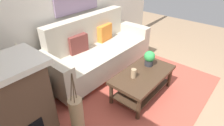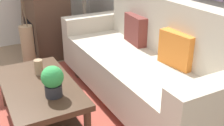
% 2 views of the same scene
% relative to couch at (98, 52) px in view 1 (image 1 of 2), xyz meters
% --- Properties ---
extents(ground_plane, '(8.82, 8.82, 0.00)m').
position_rel_couch_xyz_m(ground_plane, '(-0.02, -1.52, -0.43)').
color(ground_plane, '#9E7F60').
extents(area_rug, '(2.67, 1.90, 0.01)m').
position_rel_couch_xyz_m(area_rug, '(-0.02, -1.02, -0.42)').
color(area_rug, '#B24C3D').
rests_on(area_rug, ground_plane).
extents(couch, '(2.23, 0.84, 1.08)m').
position_rel_couch_xyz_m(couch, '(0.00, 0.00, 0.00)').
color(couch, beige).
rests_on(couch, ground_plane).
extents(throw_pillow_maroon, '(0.37, 0.16, 0.32)m').
position_rel_couch_xyz_m(throw_pillow_maroon, '(-0.35, 0.13, 0.25)').
color(throw_pillow_maroon, brown).
rests_on(throw_pillow_maroon, couch).
extents(throw_pillow_orange, '(0.37, 0.16, 0.32)m').
position_rel_couch_xyz_m(throw_pillow_orange, '(0.35, 0.13, 0.25)').
color(throw_pillow_orange, orange).
rests_on(throw_pillow_orange, couch).
extents(coffee_table, '(1.10, 0.60, 0.43)m').
position_rel_couch_xyz_m(coffee_table, '(-0.06, -1.06, -0.12)').
color(coffee_table, '#422D1E').
rests_on(coffee_table, ground_plane).
extents(tabletop_vase, '(0.08, 0.08, 0.14)m').
position_rel_couch_xyz_m(tabletop_vase, '(-0.25, -1.01, 0.07)').
color(tabletop_vase, tan).
rests_on(tabletop_vase, coffee_table).
extents(potted_plant_tabletop, '(0.18, 0.18, 0.26)m').
position_rel_couch_xyz_m(potted_plant_tabletop, '(0.20, -1.00, 0.14)').
color(potted_plant_tabletop, '#2D2D33').
rests_on(potted_plant_tabletop, coffee_table).
extents(side_table, '(0.44, 0.44, 0.56)m').
position_rel_couch_xyz_m(side_table, '(-1.42, -0.04, -0.15)').
color(side_table, '#422D1E').
rests_on(side_table, ground_plane).
extents(table_lamp, '(0.28, 0.28, 0.57)m').
position_rel_couch_xyz_m(table_lamp, '(-1.42, -0.04, 0.56)').
color(table_lamp, gray).
rests_on(table_lamp, side_table).
extents(fireplace, '(1.02, 0.58, 1.16)m').
position_rel_couch_xyz_m(fireplace, '(-1.88, -0.48, 0.16)').
color(fireplace, brown).
rests_on(fireplace, ground_plane).
extents(floor_vase, '(0.17, 0.17, 0.62)m').
position_rel_couch_xyz_m(floor_vase, '(-1.28, -0.89, -0.12)').
color(floor_vase, tan).
rests_on(floor_vase, ground_plane).
extents(floor_vase_branch_a, '(0.05, 0.04, 0.36)m').
position_rel_couch_xyz_m(floor_vase_branch_a, '(-1.26, -0.89, 0.37)').
color(floor_vase_branch_a, brown).
rests_on(floor_vase_branch_a, floor_vase).
extents(floor_vase_branch_b, '(0.05, 0.03, 0.36)m').
position_rel_couch_xyz_m(floor_vase_branch_b, '(-1.29, -0.88, 0.37)').
color(floor_vase_branch_b, brown).
rests_on(floor_vase_branch_b, floor_vase).
extents(floor_vase_branch_c, '(0.05, 0.04, 0.36)m').
position_rel_couch_xyz_m(floor_vase_branch_c, '(-1.29, -0.91, 0.37)').
color(floor_vase_branch_c, brown).
rests_on(floor_vase_branch_c, floor_vase).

